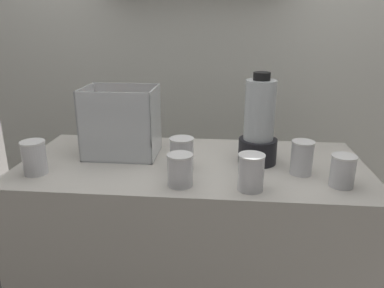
# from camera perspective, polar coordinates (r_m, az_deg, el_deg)

# --- Properties ---
(counter) EXTENTS (1.40, 0.64, 0.90)m
(counter) POSITION_cam_1_polar(r_m,az_deg,el_deg) (1.74, 0.00, -16.75)
(counter) COLOR beige
(counter) RESTS_ON ground_plane
(back_wall_unit) EXTENTS (2.60, 0.24, 2.50)m
(back_wall_unit) POSITION_cam_1_polar(r_m,az_deg,el_deg) (2.19, 1.87, 13.67)
(back_wall_unit) COLOR silver
(back_wall_unit) RESTS_ON ground_plane
(carrot_display_bin) EXTENTS (0.30, 0.22, 0.29)m
(carrot_display_bin) POSITION_cam_1_polar(r_m,az_deg,el_deg) (1.62, -10.84, 1.66)
(carrot_display_bin) COLOR white
(carrot_display_bin) RESTS_ON counter
(blender_pitcher) EXTENTS (0.15, 0.15, 0.37)m
(blender_pitcher) POSITION_cam_1_polar(r_m,az_deg,el_deg) (1.50, 10.21, 2.62)
(blender_pitcher) COLOR black
(blender_pitcher) RESTS_ON counter
(juice_cup_beet_far_left) EXTENTS (0.09, 0.09, 0.13)m
(juice_cup_beet_far_left) POSITION_cam_1_polar(r_m,az_deg,el_deg) (1.52, -22.99, -2.22)
(juice_cup_beet_far_left) COLOR white
(juice_cup_beet_far_left) RESTS_ON counter
(juice_cup_beet_left) EXTENTS (0.09, 0.09, 0.13)m
(juice_cup_beet_left) POSITION_cam_1_polar(r_m,az_deg,el_deg) (1.44, -1.57, -1.69)
(juice_cup_beet_left) COLOR white
(juice_cup_beet_left) RESTS_ON counter
(juice_cup_beet_middle) EXTENTS (0.09, 0.09, 0.12)m
(juice_cup_beet_middle) POSITION_cam_1_polar(r_m,az_deg,el_deg) (1.30, -1.84, -4.18)
(juice_cup_beet_middle) COLOR white
(juice_cup_beet_middle) RESTS_ON counter
(juice_cup_pomegranate_right) EXTENTS (0.09, 0.09, 0.13)m
(juice_cup_pomegranate_right) POSITION_cam_1_polar(r_m,az_deg,el_deg) (1.29, 9.01, -4.65)
(juice_cup_pomegranate_right) COLOR white
(juice_cup_pomegranate_right) RESTS_ON counter
(juice_cup_carrot_far_right) EXTENTS (0.09, 0.09, 0.13)m
(juice_cup_carrot_far_right) POSITION_cam_1_polar(r_m,az_deg,el_deg) (1.46, 16.49, -2.22)
(juice_cup_carrot_far_right) COLOR white
(juice_cup_carrot_far_right) RESTS_ON counter
(juice_cup_pomegranate_rightmost) EXTENTS (0.09, 0.09, 0.11)m
(juice_cup_pomegranate_rightmost) POSITION_cam_1_polar(r_m,az_deg,el_deg) (1.40, 22.07, -4.05)
(juice_cup_pomegranate_rightmost) COLOR white
(juice_cup_pomegranate_rightmost) RESTS_ON counter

